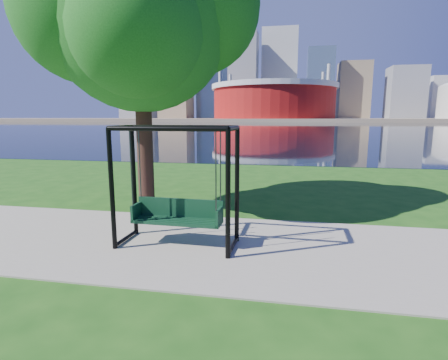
# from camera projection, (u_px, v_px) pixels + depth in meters

# --- Properties ---
(ground) EXTENTS (900.00, 900.00, 0.00)m
(ground) POSITION_uv_depth(u_px,v_px,m) (213.00, 238.00, 7.60)
(ground) COLOR #1E5114
(ground) RESTS_ON ground
(path) EXTENTS (120.00, 4.00, 0.03)m
(path) POSITION_uv_depth(u_px,v_px,m) (207.00, 245.00, 7.11)
(path) COLOR #9E937F
(path) RESTS_ON ground
(river) EXTENTS (900.00, 180.00, 0.02)m
(river) POSITION_uv_depth(u_px,v_px,m) (285.00, 126.00, 106.27)
(river) COLOR black
(river) RESTS_ON ground
(far_bank) EXTENTS (900.00, 228.00, 2.00)m
(far_bank) POSITION_uv_depth(u_px,v_px,m) (289.00, 120.00, 303.44)
(far_bank) COLOR #937F60
(far_bank) RESTS_ON ground
(stadium) EXTENTS (83.00, 83.00, 32.00)m
(stadium) POSITION_uv_depth(u_px,v_px,m) (274.00, 100.00, 234.25)
(stadium) COLOR maroon
(stadium) RESTS_ON far_bank
(skyline) EXTENTS (392.00, 66.00, 96.50)m
(skyline) POSITION_uv_depth(u_px,v_px,m) (285.00, 80.00, 311.03)
(skyline) COLOR gray
(skyline) RESTS_ON far_bank
(swing) EXTENTS (2.40, 1.09, 2.43)m
(swing) POSITION_uv_depth(u_px,v_px,m) (177.00, 189.00, 6.95)
(swing) COLOR black
(swing) RESTS_ON ground
(park_tree) EXTENTS (6.01, 5.43, 7.46)m
(park_tree) POSITION_uv_depth(u_px,v_px,m) (139.00, 14.00, 8.90)
(park_tree) COLOR black
(park_tree) RESTS_ON ground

